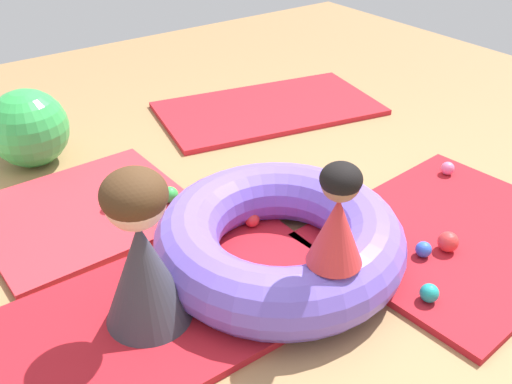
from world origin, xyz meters
name	(u,v)px	position (x,y,z in m)	size (l,w,h in m)	color
ground_plane	(271,262)	(0.00, 0.00, 0.00)	(8.00, 8.00, 0.00)	#9E7549
gym_mat_far_left	(454,235)	(0.96, -0.42, 0.02)	(1.43, 1.17, 0.04)	#B21923
gym_mat_near_right	(86,211)	(-0.61, 1.00, 0.02)	(1.14, 1.03, 0.04)	red
gym_mat_center_rear	(269,108)	(1.16, 1.57, 0.02)	(1.73, 0.94, 0.04)	red
gym_mat_front	(151,319)	(-0.71, -0.02, 0.02)	(1.89, 0.93, 0.04)	#B21923
inflatable_cushion	(279,240)	(0.02, -0.04, 0.16)	(1.27, 1.27, 0.33)	#7056D1
child_in_red	(338,216)	(-0.02, -0.47, 0.56)	(0.33, 0.33, 0.48)	red
adult_seated	(141,252)	(-0.71, -0.02, 0.41)	(0.47, 0.47, 0.76)	#383842
play_ball_red	(252,219)	(0.08, 0.28, 0.08)	(0.09, 0.09, 0.09)	red
play_ball_orange	(113,201)	(-0.47, 0.90, 0.09)	(0.10, 0.10, 0.10)	orange
play_ball_blue	(424,249)	(0.64, -0.46, 0.08)	(0.08, 0.08, 0.08)	blue
play_ball_green	(170,195)	(-0.17, 0.77, 0.09)	(0.10, 0.10, 0.10)	green
play_ball_yellow	(206,279)	(-0.40, -0.01, 0.09)	(0.11, 0.11, 0.11)	yellow
play_ball_teal	(429,293)	(0.40, -0.70, 0.09)	(0.09, 0.09, 0.09)	teal
play_ball_pink	(448,168)	(1.44, 0.02, 0.08)	(0.09, 0.09, 0.09)	pink
play_ball_red_second	(448,242)	(0.78, -0.50, 0.09)	(0.11, 0.11, 0.11)	red
exercise_ball_large	(29,128)	(-0.65, 1.80, 0.26)	(0.52, 0.52, 0.52)	green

